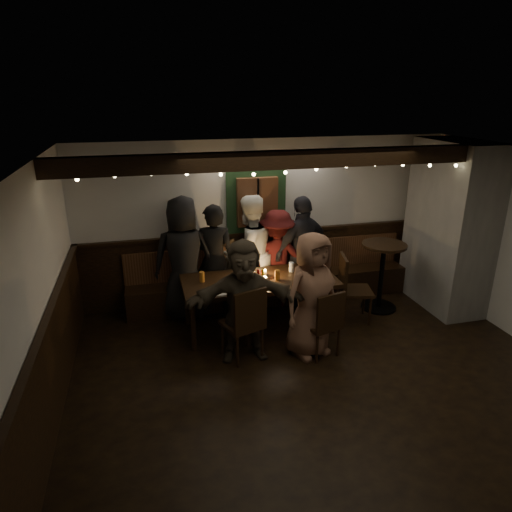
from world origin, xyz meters
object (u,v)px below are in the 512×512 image
object	(u,v)px
person_c	(249,253)
person_e	(302,251)
person_a	(184,258)
chair_end	(350,285)
person_f	(244,301)
chair_near_left	(246,320)
dining_table	(259,283)
high_top	(382,268)
person_d	(277,259)
person_b	(214,260)
chair_near_right	(325,321)
person_g	(311,295)

from	to	relation	value
person_c	person_e	size ratio (longest dim) A/B	1.02
person_a	person_c	world-z (taller)	person_a
chair_end	person_f	distance (m)	1.86
person_e	chair_near_left	bearing A→B (deg)	28.38
dining_table	person_c	bearing A→B (deg)	87.48
high_top	person_e	distance (m)	1.26
person_a	person_f	xyz separation A→B (m)	(0.60, -1.34, -0.14)
person_c	person_d	xyz separation A→B (m)	(0.44, -0.04, -0.12)
dining_table	high_top	world-z (taller)	high_top
person_b	person_d	distance (m)	1.02
chair_near_right	dining_table	bearing A→B (deg)	123.38
person_a	person_d	bearing A→B (deg)	-171.26
high_top	person_f	xyz separation A→B (m)	(-2.39, -0.85, 0.12)
chair_near_left	person_f	xyz separation A→B (m)	(-0.01, 0.09, 0.23)
person_c	person_a	bearing A→B (deg)	-16.05
dining_table	chair_near_right	bearing A→B (deg)	-56.62
chair_near_left	chair_near_right	world-z (taller)	chair_near_left
chair_near_left	high_top	world-z (taller)	high_top
dining_table	person_a	world-z (taller)	person_a
person_d	chair_end	bearing A→B (deg)	152.21
chair_near_left	person_d	xyz separation A→B (m)	(0.85, 1.48, 0.22)
dining_table	chair_end	xyz separation A→B (m)	(1.37, -0.07, -0.13)
dining_table	chair_near_right	distance (m)	1.15
chair_near_left	high_top	size ratio (longest dim) A/B	0.94
chair_near_left	person_f	size ratio (longest dim) A/B	0.63
dining_table	person_a	distance (m)	1.20
high_top	person_e	size ratio (longest dim) A/B	0.61
person_b	person_f	size ratio (longest dim) A/B	1.09
chair_near_left	dining_table	bearing A→B (deg)	64.17
dining_table	chair_near_right	size ratio (longest dim) A/B	2.34
chair_end	person_d	xyz separation A→B (m)	(-0.89, 0.78, 0.21)
dining_table	chair_near_left	world-z (taller)	chair_near_left
person_d	person_b	bearing A→B (deg)	17.00
chair_end	person_b	size ratio (longest dim) A/B	0.58
chair_end	person_e	bearing A→B (deg)	122.63
dining_table	person_c	xyz separation A→B (m)	(0.03, 0.75, 0.20)
high_top	person_e	xyz separation A→B (m)	(-1.13, 0.51, 0.20)
person_b	person_c	size ratio (longest dim) A/B	0.96
chair_near_left	person_e	size ratio (longest dim) A/B	0.57
person_b	person_e	size ratio (longest dim) A/B	0.98
person_d	person_g	xyz separation A→B (m)	(-0.00, -1.51, 0.05)
chair_near_left	person_c	distance (m)	1.60
person_b	chair_end	bearing A→B (deg)	173.72
high_top	person_b	world-z (taller)	person_b
chair_end	person_g	world-z (taller)	person_g
high_top	person_b	size ratio (longest dim) A/B	0.62
dining_table	person_d	xyz separation A→B (m)	(0.48, 0.71, 0.08)
chair_near_left	chair_end	bearing A→B (deg)	21.83
person_c	person_g	distance (m)	1.61
person_g	chair_near_right	bearing A→B (deg)	-63.49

